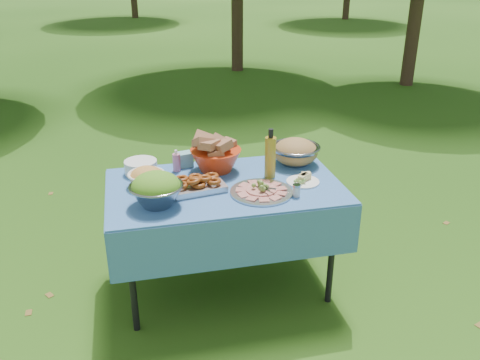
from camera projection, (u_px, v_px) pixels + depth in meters
name	position (u px, v px, depth m)	size (l,w,h in m)	color
ground	(226.00, 285.00, 3.51)	(80.00, 80.00, 0.00)	#123309
picnic_table	(225.00, 237.00, 3.35)	(1.46, 0.86, 0.76)	#71B4D9
salad_bowl	(156.00, 189.00, 2.90)	(0.31, 0.31, 0.20)	gray
pasta_bowl_white	(146.00, 177.00, 3.16)	(0.23, 0.23, 0.13)	white
plate_stack	(141.00, 167.00, 3.35)	(0.21, 0.21, 0.09)	white
wipes_box	(184.00, 159.00, 3.46)	(0.11, 0.08, 0.10)	#83CED7
sanitizer_bottle	(176.00, 160.00, 3.38)	(0.05, 0.05, 0.15)	pink
bread_bowl	(216.00, 154.00, 3.37)	(0.34, 0.34, 0.23)	red
pasta_bowl_steel	(295.00, 151.00, 3.49)	(0.33, 0.33, 0.18)	gray
fried_tray	(197.00, 183.00, 3.13)	(0.33, 0.23, 0.08)	silver
charcuterie_platter	(261.00, 186.00, 3.07)	(0.38, 0.38, 0.09)	#B3B4BA
oil_bottle	(270.00, 153.00, 3.25)	(0.07, 0.07, 0.33)	#AC8C23
cheese_plate	(303.00, 178.00, 3.22)	(0.21, 0.21, 0.06)	white
shaker	(296.00, 190.00, 3.04)	(0.05, 0.05, 0.08)	silver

